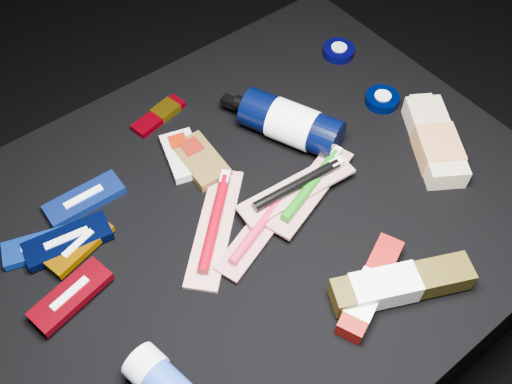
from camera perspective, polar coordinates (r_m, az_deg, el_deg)
ground at (r=1.31m, az=-0.25°, el=-11.48°), size 3.00×3.00×0.00m
cloth_table at (r=1.13m, az=-0.29°, el=-7.27°), size 0.98×0.78×0.40m
luna_bar_0 at (r=1.01m, az=-16.77°, el=-0.71°), size 0.13×0.05×0.02m
luna_bar_1 at (r=0.97m, az=-20.51°, el=-5.06°), size 0.13×0.08×0.02m
luna_bar_2 at (r=0.96m, az=-18.29°, el=-4.65°), size 0.14×0.07×0.02m
luna_bar_3 at (r=0.95m, az=-17.27°, el=-5.12°), size 0.12×0.07×0.01m
luna_bar_4 at (r=0.91m, az=-18.01°, el=-9.82°), size 0.13×0.07×0.02m
clif_bar_0 at (r=1.02m, az=-5.70°, el=3.32°), size 0.07×0.12×0.02m
clif_bar_1 at (r=1.03m, az=-7.38°, el=3.84°), size 0.09×0.12×0.02m
power_bar at (r=1.11m, az=-9.49°, el=7.71°), size 0.12×0.06×0.01m
lotion_bottle at (r=1.04m, az=3.51°, el=6.87°), size 0.14×0.23×0.08m
cream_tin_upper at (r=1.23m, az=8.26°, el=13.79°), size 0.07×0.07×0.02m
cream_tin_lower at (r=1.14m, az=12.50°, el=9.05°), size 0.07×0.07×0.02m
bodywash_bottle at (r=1.08m, az=17.46°, el=4.78°), size 0.16×0.20×0.04m
toothbrush_pack_0 at (r=0.94m, az=-4.10°, el=-3.09°), size 0.21×0.20×0.03m
toothbrush_pack_1 at (r=0.92m, az=0.39°, el=-3.59°), size 0.20×0.11×0.02m
toothbrush_pack_2 at (r=0.97m, az=5.61°, el=0.63°), size 0.22×0.11×0.02m
toothbrush_pack_3 at (r=0.96m, az=4.26°, el=0.59°), size 0.22×0.07×0.02m
toothpaste_carton_red at (r=0.88m, az=11.19°, el=-9.67°), size 0.18×0.11×0.03m
toothpaste_carton_green at (r=0.88m, az=13.76°, el=-9.06°), size 0.21×0.13×0.04m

